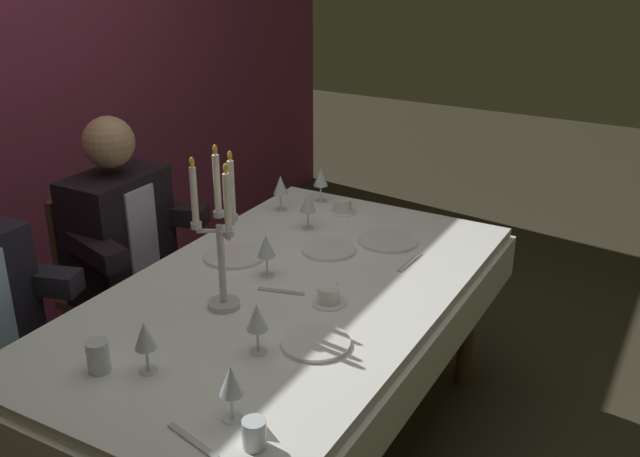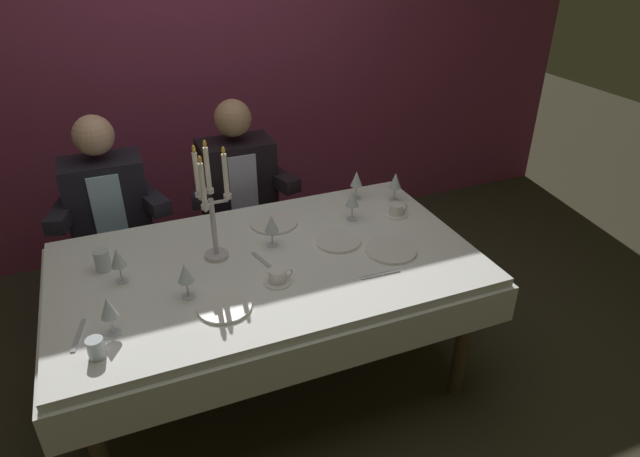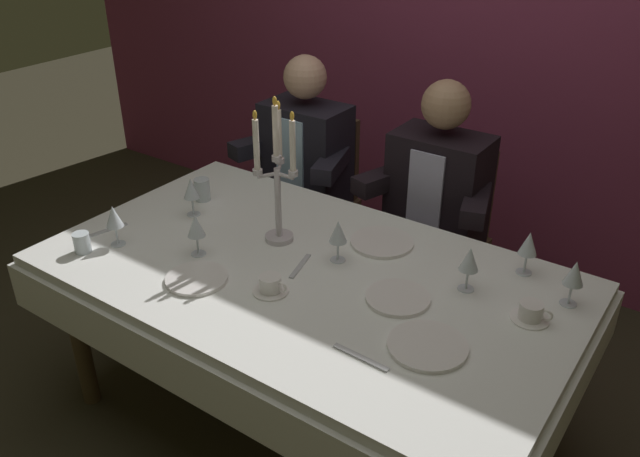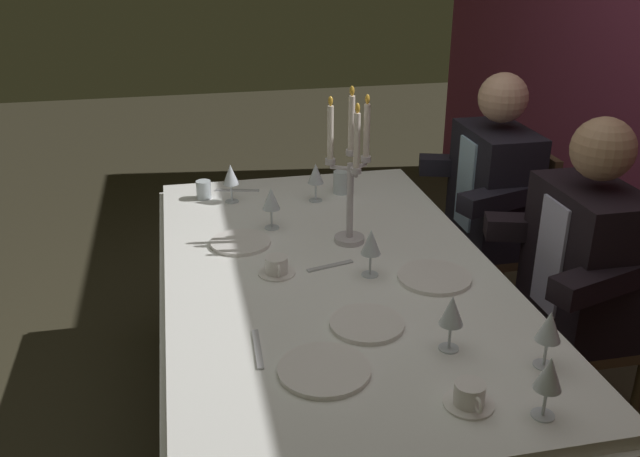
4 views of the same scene
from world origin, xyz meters
TOP-DOWN VIEW (x-y plane):
  - ground_plane at (0.00, 0.00)m, footprint 12.00×12.00m
  - dining_table at (0.00, 0.00)m, footprint 1.94×1.14m
  - candelabra at (-0.21, 0.11)m, footprint 0.15×0.17m
  - dinner_plate_0 at (-0.27, -0.28)m, footprint 0.22×0.22m
  - dinner_plate_1 at (0.56, -0.15)m, footprint 0.24×0.24m
  - dinner_plate_2 at (0.13, 0.31)m, footprint 0.24×0.24m
  - dinner_plate_3 at (0.37, 0.02)m, footprint 0.22×0.22m
  - wine_glass_0 at (0.84, 0.32)m, footprint 0.07×0.07m
  - wine_glass_1 at (0.53, 0.21)m, footprint 0.07×0.07m
  - wine_glass_2 at (0.06, 0.12)m, footprint 0.07×0.07m
  - wine_glass_3 at (-0.39, -0.15)m, footprint 0.07×0.07m
  - wine_glass_4 at (-0.69, -0.27)m, footprint 0.07×0.07m
  - wine_glass_5 at (-0.63, 0.07)m, footprint 0.07×0.07m
  - wine_glass_6 at (0.65, 0.42)m, footprint 0.07×0.07m
  - water_tumbler_0 at (-0.75, -0.38)m, footprint 0.06×0.06m
  - water_tumbler_1 at (-0.70, 0.20)m, footprint 0.07×0.07m
  - coffee_cup_0 at (0.76, 0.17)m, footprint 0.13×0.12m
  - coffee_cup_1 at (-0.01, -0.18)m, footprint 0.13×0.12m
  - fork_0 at (-0.02, 0.00)m, footprint 0.06×0.17m
  - knife_1 at (0.42, -0.30)m, footprint 0.19×0.03m
  - knife_2 at (-0.81, -0.24)m, footprint 0.06×0.19m
  - seated_diner_0 at (-0.64, 0.89)m, footprint 0.63×0.48m
  - seated_diner_1 at (0.10, 0.89)m, footprint 0.63×0.48m

SIDE VIEW (x-z plane):
  - ground_plane at x=0.00m, z-range 0.00..0.00m
  - dining_table at x=0.00m, z-range 0.25..0.99m
  - seated_diner_0 at x=-0.64m, z-range 0.12..1.36m
  - seated_diner_1 at x=0.10m, z-range 0.12..1.36m
  - fork_0 at x=-0.02m, z-range 0.74..0.75m
  - knife_1 at x=0.42m, z-range 0.74..0.75m
  - knife_2 at x=-0.81m, z-range 0.74..0.75m
  - dinner_plate_0 at x=-0.27m, z-range 0.74..0.75m
  - dinner_plate_1 at x=0.56m, z-range 0.74..0.75m
  - dinner_plate_2 at x=0.13m, z-range 0.74..0.75m
  - dinner_plate_3 at x=0.37m, z-range 0.74..0.75m
  - coffee_cup_0 at x=0.76m, z-range 0.74..0.80m
  - coffee_cup_1 at x=-0.01m, z-range 0.74..0.80m
  - water_tumbler_0 at x=-0.75m, z-range 0.74..0.82m
  - water_tumbler_1 at x=-0.70m, z-range 0.74..0.84m
  - wine_glass_0 at x=0.84m, z-range 0.77..0.94m
  - wine_glass_1 at x=0.53m, z-range 0.77..0.94m
  - wine_glass_2 at x=0.06m, z-range 0.77..0.94m
  - wine_glass_3 at x=-0.39m, z-range 0.77..0.94m
  - wine_glass_4 at x=-0.69m, z-range 0.77..0.94m
  - wine_glass_5 at x=-0.63m, z-range 0.77..0.94m
  - wine_glass_6 at x=0.65m, z-range 0.77..0.94m
  - candelabra at x=-0.21m, z-range 0.71..1.28m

